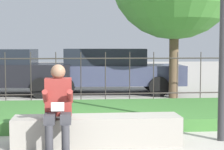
{
  "coord_description": "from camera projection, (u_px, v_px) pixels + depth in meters",
  "views": [
    {
      "loc": [
        -0.44,
        -5.61,
        1.5
      ],
      "look_at": [
        0.42,
        3.28,
        0.81
      ],
      "focal_mm": 60.0,
      "sensor_mm": 36.0,
      "label": 1
    }
  ],
  "objects": [
    {
      "name": "iron_fence",
      "position": [
        93.0,
        77.0,
        9.64
      ],
      "size": [
        7.6,
        0.03,
        1.35
      ],
      "color": "#332D28",
      "rests_on": "ground_plane"
    },
    {
      "name": "stone_bench",
      "position": [
        97.0,
        132.0,
        5.7
      ],
      "size": [
        2.53,
        0.53,
        0.44
      ],
      "color": "gray",
      "rests_on": "ground_plane"
    },
    {
      "name": "person_seated_reader",
      "position": [
        58.0,
        105.0,
        5.31
      ],
      "size": [
        0.42,
        0.73,
        1.24
      ],
      "color": "black",
      "rests_on": "ground_plane"
    },
    {
      "name": "grass_berm",
      "position": [
        98.0,
        114.0,
        7.7
      ],
      "size": [
        9.6,
        2.61,
        0.23
      ],
      "color": "#3D7533",
      "rests_on": "ground_plane"
    },
    {
      "name": "car_parked_center",
      "position": [
        109.0,
        70.0,
        11.89
      ],
      "size": [
        4.62,
        2.04,
        1.42
      ],
      "rotation": [
        0.0,
        0.0,
        -0.06
      ],
      "color": "#383D56",
      "rests_on": "ground_plane"
    },
    {
      "name": "car_parked_left",
      "position": [
        0.0,
        71.0,
        11.5
      ],
      "size": [
        4.46,
        2.06,
        1.41
      ],
      "rotation": [
        0.0,
        0.0,
        -0.07
      ],
      "color": "black",
      "rests_on": "ground_plane"
    },
    {
      "name": "ground_plane",
      "position": [
        105.0,
        145.0,
        5.72
      ],
      "size": [
        60.0,
        60.0,
        0.0
      ],
      "primitive_type": "plane",
      "color": "#A8A399"
    }
  ]
}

